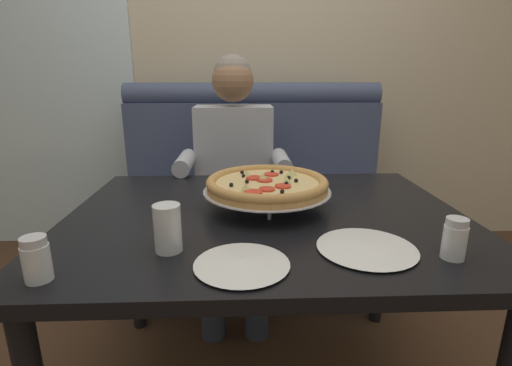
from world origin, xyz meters
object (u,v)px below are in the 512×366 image
(plate_near_right, at_px, (242,262))
(drinking_glass, at_px, (168,231))
(shaker_pepper_flakes, at_px, (454,242))
(dining_table, at_px, (266,235))
(plate_near_left, at_px, (367,246))
(diner_main, at_px, (234,169))
(shaker_oregano, at_px, (37,262))
(patio_chair, at_px, (125,150))
(booth_bench, at_px, (255,209))
(pizza, at_px, (267,185))

(plate_near_right, bearing_deg, drinking_glass, 154.45)
(shaker_pepper_flakes, bearing_deg, dining_table, 142.63)
(plate_near_left, distance_m, plate_near_right, 0.33)
(dining_table, bearing_deg, plate_near_right, -102.86)
(diner_main, height_order, shaker_oregano, diner_main)
(shaker_pepper_flakes, xyz_separation_m, plate_near_right, (-0.52, -0.02, -0.03))
(plate_near_right, relative_size, patio_chair, 0.27)
(diner_main, bearing_deg, plate_near_right, -88.10)
(booth_bench, height_order, diner_main, diner_main)
(plate_near_right, bearing_deg, dining_table, 77.14)
(shaker_pepper_flakes, bearing_deg, drinking_glass, 174.33)
(plate_near_right, distance_m, patio_chair, 2.78)
(pizza, bearing_deg, plate_near_left, -55.05)
(diner_main, relative_size, patio_chair, 1.48)
(drinking_glass, bearing_deg, pizza, 49.46)
(pizza, xyz_separation_m, patio_chair, (-1.13, 2.16, -0.29))
(shaker_oregano, height_order, patio_chair, patio_chair)
(drinking_glass, bearing_deg, booth_bench, 77.65)
(plate_near_left, bearing_deg, booth_bench, 101.08)
(booth_bench, relative_size, shaker_pepper_flakes, 14.95)
(pizza, relative_size, patio_chair, 0.50)
(pizza, height_order, shaker_pepper_flakes, pizza)
(pizza, height_order, plate_near_left, pizza)
(shaker_pepper_flakes, bearing_deg, shaker_oregano, -176.21)
(diner_main, xyz_separation_m, shaker_oregano, (-0.42, -1.10, 0.07))
(dining_table, height_order, plate_near_left, plate_near_left)
(diner_main, xyz_separation_m, drinking_glass, (-0.15, -0.97, 0.08))
(plate_near_left, bearing_deg, plate_near_right, -167.14)
(dining_table, relative_size, shaker_pepper_flakes, 12.29)
(dining_table, bearing_deg, shaker_pepper_flakes, -37.37)
(shaker_oregano, xyz_separation_m, patio_chair, (-0.59, 2.62, -0.25))
(shaker_oregano, relative_size, plate_near_right, 0.45)
(booth_bench, xyz_separation_m, plate_near_left, (0.24, -1.25, 0.35))
(shaker_pepper_flakes, height_order, shaker_oregano, shaker_pepper_flakes)
(pizza, relative_size, plate_near_left, 1.67)
(shaker_pepper_flakes, relative_size, shaker_oregano, 1.02)
(booth_bench, relative_size, plate_near_right, 6.81)
(patio_chair, bearing_deg, shaker_pepper_flakes, -58.52)
(shaker_oregano, bearing_deg, patio_chair, 102.65)
(patio_chair, bearing_deg, dining_table, -63.17)
(diner_main, relative_size, drinking_glass, 10.17)
(booth_bench, xyz_separation_m, pizza, (0.01, -0.91, 0.42))
(dining_table, distance_m, plate_near_left, 0.38)
(booth_bench, relative_size, dining_table, 1.22)
(shaker_pepper_flakes, relative_size, patio_chair, 0.12)
(diner_main, xyz_separation_m, shaker_pepper_flakes, (0.56, -1.04, 0.07))
(booth_bench, bearing_deg, pizza, -89.55)
(plate_near_left, distance_m, patio_chair, 2.85)
(drinking_glass, bearing_deg, shaker_oregano, -152.64)
(dining_table, height_order, patio_chair, patio_chair)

